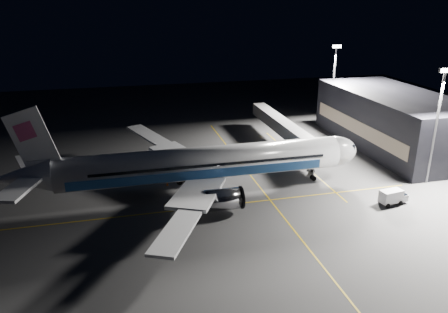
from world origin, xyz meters
TOP-DOWN VIEW (x-y plane):
  - ground at (0.00, 0.00)m, footprint 200.00×200.00m
  - guide_line_main at (10.00, 0.00)m, footprint 0.25×80.00m
  - guide_line_cross at (0.00, -6.00)m, footprint 70.00×0.25m
  - guide_line_side at (22.00, 10.00)m, footprint 0.25×40.00m
  - airliner at (-1.08, 0.00)m, footprint 61.48×54.22m
  - terminal at (45.98, 14.00)m, footprint 18.12×40.00m
  - jet_bridge at (22.00, 18.06)m, footprint 3.60×34.40m
  - floodlight_mast_north at (40.00, 31.99)m, footprint 2.40×0.68m
  - floodlight_mast_south at (40.00, -6.01)m, footprint 2.40×0.67m
  - service_truck at (28.92, -12.06)m, footprint 4.96×2.59m
  - baggage_tug at (2.91, 9.52)m, footprint 2.29×1.89m
  - safety_cone_a at (-5.83, 4.09)m, footprint 0.44×0.44m
  - safety_cone_b at (-1.60, 13.08)m, footprint 0.41×0.41m
  - safety_cone_c at (-1.08, 10.36)m, footprint 0.41×0.41m

SIDE VIEW (x-z plane):
  - ground at x=0.00m, z-range 0.00..0.00m
  - guide_line_main at x=10.00m, z-range 0.00..0.01m
  - guide_line_cross at x=0.00m, z-range 0.00..0.01m
  - guide_line_side at x=22.00m, z-range 0.00..0.01m
  - safety_cone_c at x=-1.08m, z-range 0.00..0.61m
  - safety_cone_b at x=-1.60m, z-range 0.00..0.62m
  - safety_cone_a at x=-5.83m, z-range 0.00..0.67m
  - baggage_tug at x=2.91m, z-range -0.06..1.52m
  - service_truck at x=28.92m, z-range 0.08..2.51m
  - jet_bridge at x=22.00m, z-range 1.43..7.73m
  - airliner at x=-1.08m, z-range -3.16..13.48m
  - terminal at x=45.98m, z-range 0.00..12.00m
  - floodlight_mast_north at x=40.00m, z-range 2.02..22.72m
  - floodlight_mast_south at x=40.00m, z-range 2.02..22.72m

